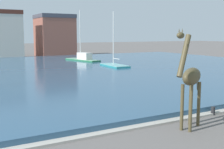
% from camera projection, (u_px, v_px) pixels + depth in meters
% --- Properties ---
extents(harbor_water, '(76.20, 45.52, 0.41)m').
position_uv_depth(harbor_water, '(25.00, 73.00, 34.46)').
color(harbor_water, '#2D5170').
rests_on(harbor_water, ground).
extents(quay_edge_coping, '(76.20, 0.50, 0.12)m').
position_uv_depth(quay_edge_coping, '(126.00, 129.00, 14.52)').
color(quay_edge_coping, '#ADA89E').
rests_on(quay_edge_coping, ground).
extents(giraffe_statue, '(2.74, 1.67, 5.05)m').
position_uv_depth(giraffe_statue, '(191.00, 79.00, 14.41)').
color(giraffe_statue, '#4C4228').
rests_on(giraffe_statue, ground).
extents(sailboat_green, '(3.78, 8.49, 8.75)m').
position_uv_depth(sailboat_green, '(81.00, 59.00, 48.45)').
color(sailboat_green, '#236B42').
rests_on(sailboat_green, ground).
extents(sailboat_teal, '(2.24, 5.97, 7.82)m').
position_uv_depth(sailboat_teal, '(113.00, 66.00, 40.06)').
color(sailboat_teal, teal).
rests_on(sailboat_teal, ground).
extents(mooring_bollard, '(0.24, 0.24, 0.50)m').
position_uv_depth(mooring_bollard, '(213.00, 111.00, 17.22)').
color(mooring_bollard, '#232326').
rests_on(mooring_bollard, ground).
extents(townhouse_end_terrace, '(7.69, 5.58, 9.35)m').
position_uv_depth(townhouse_end_terrace, '(1.00, 35.00, 56.34)').
color(townhouse_end_terrace, beige).
rests_on(townhouse_end_terrace, ground).
extents(townhouse_narrow_midrow, '(7.34, 7.94, 8.92)m').
position_uv_depth(townhouse_narrow_midrow, '(55.00, 36.00, 62.73)').
color(townhouse_narrow_midrow, '#8E5142').
rests_on(townhouse_narrow_midrow, ground).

